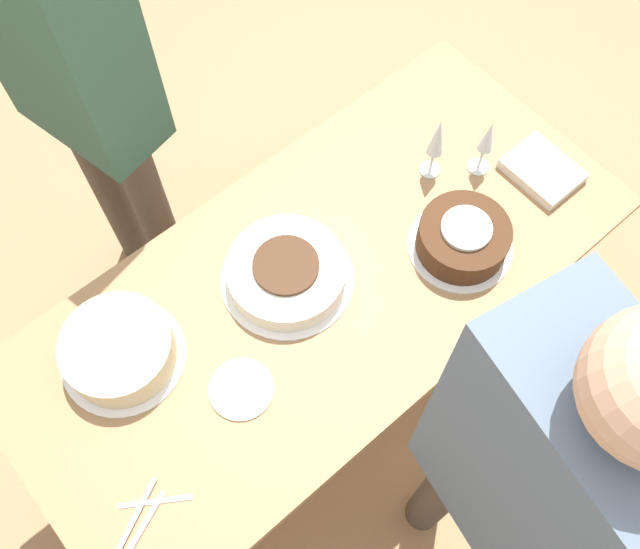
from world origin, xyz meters
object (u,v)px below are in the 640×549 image
object	(u,v)px
wine_glass_near	(487,140)
wine_glass_far	(437,139)
person_watching	(73,67)
cake_back_decorated	(119,350)
person_cutting	(527,483)
cake_center_white	(287,272)
cake_front_chocolate	(463,238)

from	to	relation	value
wine_glass_near	wine_glass_far	distance (m)	0.14
person_watching	wine_glass_near	bearing A→B (deg)	32.00
person_watching	cake_back_decorated	bearing A→B (deg)	-40.97
cake_back_decorated	person_watching	xyz separation A→B (m)	(0.33, 0.59, 0.25)
wine_glass_far	person_cutting	xyz separation A→B (m)	(-0.53, -0.74, 0.15)
cake_back_decorated	wine_glass_near	size ratio (longest dim) A/B	1.59
wine_glass_near	cake_center_white	bearing A→B (deg)	172.88
person_cutting	cake_front_chocolate	bearing A→B (deg)	-28.34
cake_front_chocolate	person_watching	xyz separation A→B (m)	(-0.52, 0.92, 0.25)
cake_back_decorated	person_watching	bearing A→B (deg)	61.17
cake_front_chocolate	wine_glass_far	world-z (taller)	wine_glass_far
cake_back_decorated	person_cutting	xyz separation A→B (m)	(0.43, -0.84, 0.24)
cake_center_white	person_watching	world-z (taller)	person_watching
wine_glass_far	person_watching	xyz separation A→B (m)	(-0.63, 0.69, 0.15)
cake_back_decorated	person_cutting	distance (m)	0.97
wine_glass_far	person_cutting	distance (m)	0.93
cake_back_decorated	wine_glass_near	xyz separation A→B (m)	(1.07, -0.17, 0.08)
cake_center_white	wine_glass_near	xyz separation A→B (m)	(0.63, -0.08, 0.09)
cake_front_chocolate	cake_back_decorated	distance (m)	0.91
person_watching	cake_front_chocolate	bearing A→B (deg)	17.64
wine_glass_far	cake_front_chocolate	bearing A→B (deg)	-116.01
wine_glass_near	person_cutting	bearing A→B (deg)	-134.13
wine_glass_near	wine_glass_far	xyz separation A→B (m)	(-0.11, 0.08, 0.02)
wine_glass_far	person_watching	distance (m)	0.95
wine_glass_far	wine_glass_near	bearing A→B (deg)	-35.83
wine_glass_far	person_watching	size ratio (longest dim) A/B	0.12
cake_front_chocolate	person_cutting	world-z (taller)	person_cutting
wine_glass_far	person_cutting	size ratio (longest dim) A/B	0.12
cake_back_decorated	wine_glass_far	distance (m)	0.97
wine_glass_near	person_watching	xyz separation A→B (m)	(-0.75, 0.77, 0.17)
wine_glass_near	person_watching	distance (m)	1.08
cake_back_decorated	person_watching	size ratio (longest dim) A/B	0.18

